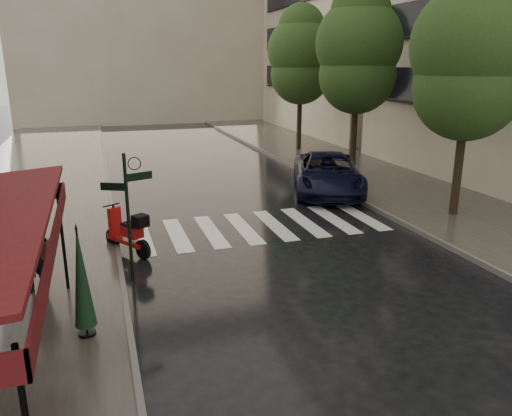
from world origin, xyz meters
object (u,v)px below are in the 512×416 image
parasol_back (81,278)px  scooter (128,233)px  pedestrian_with_umbrella (31,220)px  parked_car (328,173)px

parasol_back → scooter: bearing=76.1°
pedestrian_with_umbrella → scooter: (2.10, 2.07, -1.19)m
scooter → parasol_back: bearing=-135.3°
scooter → parked_car: (8.15, 4.57, 0.19)m
parked_car → parasol_back: size_ratio=2.61×
pedestrian_with_umbrella → parasol_back: bearing=-51.1°
parked_car → parasol_back: 12.85m
scooter → parked_car: size_ratio=0.31×
pedestrian_with_umbrella → scooter: pedestrian_with_umbrella is taller
pedestrian_with_umbrella → scooter: size_ratio=1.47×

